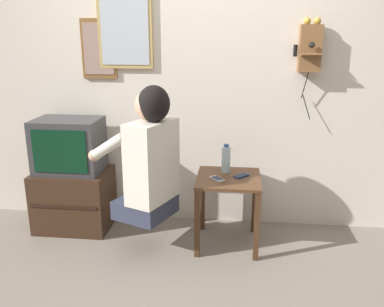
# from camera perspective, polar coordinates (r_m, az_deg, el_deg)

# --- Properties ---
(ground_plane) EXTENTS (14.00, 14.00, 0.00)m
(ground_plane) POSITION_cam_1_polar(r_m,az_deg,el_deg) (2.69, -3.58, -20.52)
(ground_plane) COLOR slate
(wall_back) EXTENTS (6.80, 0.05, 2.55)m
(wall_back) POSITION_cam_1_polar(r_m,az_deg,el_deg) (3.42, -0.28, 10.74)
(wall_back) COLOR beige
(wall_back) RESTS_ON ground_plane
(side_table) EXTENTS (0.49, 0.51, 0.56)m
(side_table) POSITION_cam_1_polar(r_m,az_deg,el_deg) (3.17, 5.10, -5.37)
(side_table) COLOR #51331E
(side_table) RESTS_ON ground_plane
(person) EXTENTS (0.65, 0.59, 0.99)m
(person) POSITION_cam_1_polar(r_m,az_deg,el_deg) (2.96, -6.02, -0.41)
(person) COLOR #2D3347
(person) RESTS_ON ground_plane
(tv_stand) EXTENTS (0.62, 0.45, 0.51)m
(tv_stand) POSITION_cam_1_polar(r_m,az_deg,el_deg) (3.65, -16.20, -6.17)
(tv_stand) COLOR #382316
(tv_stand) RESTS_ON ground_plane
(television) EXTENTS (0.53, 0.38, 0.44)m
(television) POSITION_cam_1_polar(r_m,az_deg,el_deg) (3.50, -16.90, 1.08)
(television) COLOR #38383A
(television) RESTS_ON tv_stand
(wall_phone_antique) EXTENTS (0.21, 0.18, 0.78)m
(wall_phone_antique) POSITION_cam_1_polar(r_m,az_deg,el_deg) (3.34, 16.21, 14.14)
(wall_phone_antique) COLOR brown
(framed_picture) EXTENTS (0.29, 0.03, 0.48)m
(framed_picture) POSITION_cam_1_polar(r_m,az_deg,el_deg) (3.54, -12.97, 14.13)
(framed_picture) COLOR brown
(wall_mirror) EXTENTS (0.45, 0.03, 0.62)m
(wall_mirror) POSITION_cam_1_polar(r_m,az_deg,el_deg) (3.46, -9.39, 16.78)
(wall_mirror) COLOR tan
(cell_phone_held) EXTENTS (0.12, 0.13, 0.01)m
(cell_phone_held) POSITION_cam_1_polar(r_m,az_deg,el_deg) (3.07, 3.54, -3.56)
(cell_phone_held) COLOR silver
(cell_phone_held) RESTS_ON side_table
(cell_phone_spare) EXTENTS (0.13, 0.13, 0.01)m
(cell_phone_spare) POSITION_cam_1_polar(r_m,az_deg,el_deg) (3.15, 6.94, -3.12)
(cell_phone_spare) COLOR navy
(cell_phone_spare) RESTS_ON side_table
(water_bottle) EXTENTS (0.07, 0.07, 0.23)m
(water_bottle) POSITION_cam_1_polar(r_m,az_deg,el_deg) (3.20, 4.80, -0.81)
(water_bottle) COLOR silver
(water_bottle) RESTS_ON side_table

